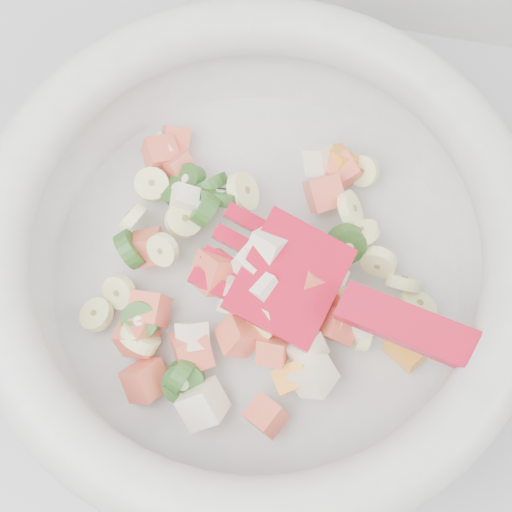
# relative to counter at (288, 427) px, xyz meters

# --- Properties ---
(counter) EXTENTS (2.00, 0.60, 0.90)m
(counter) POSITION_rel_counter_xyz_m (0.00, 0.00, 0.00)
(counter) COLOR #A3A2A8
(counter) RESTS_ON ground
(mixing_bowl) EXTENTS (0.47, 0.36, 0.12)m
(mixing_bowl) POSITION_rel_counter_xyz_m (-0.05, 0.04, 0.51)
(mixing_bowl) COLOR silver
(mixing_bowl) RESTS_ON counter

